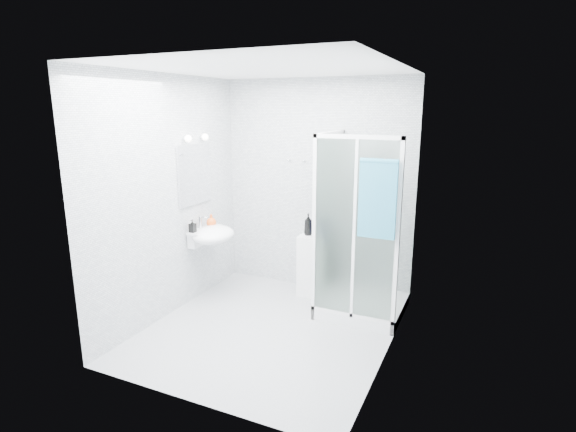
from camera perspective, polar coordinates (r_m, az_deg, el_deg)
The scene contains 12 objects.
room at distance 4.37m, azimuth -2.51°, elevation 1.00°, with size 2.40×2.60×2.60m.
shower_enclosure at distance 5.06m, azimuth 8.43°, elevation -7.42°, with size 0.90×0.95×2.00m.
wall_basin at distance 5.36m, azimuth -9.69°, elevation -2.37°, with size 0.46×0.56×0.35m.
mirror at distance 5.32m, azimuth -11.78°, elevation 5.19°, with size 0.02×0.60×0.70m, color white.
vanity_lights at distance 5.25m, azimuth -11.55°, elevation 9.70°, with size 0.10×0.40×0.08m.
wall_hooks at distance 5.54m, azimuth 1.07°, elevation 7.04°, with size 0.23×0.06×0.03m.
storage_cabinet at distance 5.53m, azimuth 3.16°, elevation -6.25°, with size 0.31×0.34×0.75m.
hand_towel at distance 4.35m, azimuth 11.31°, elevation 2.35°, with size 0.36×0.05×0.77m.
shampoo_bottle_a at distance 5.40m, azimuth 2.58°, elevation -1.08°, with size 0.10×0.10×0.26m, color black.
shampoo_bottle_b at distance 5.38m, azimuth 3.99°, elevation -1.14°, with size 0.12×0.12×0.27m, color #0C0B46.
soap_dispenser_orange at distance 5.44m, azimuth -9.73°, elevation -0.56°, with size 0.12×0.12×0.15m, color #E3561A.
soap_dispenser_black at distance 5.24m, azimuth -12.04°, elevation -1.24°, with size 0.07×0.07×0.15m, color black.
Camera 1 is at (1.94, -3.79, 2.25)m, focal length 28.00 mm.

